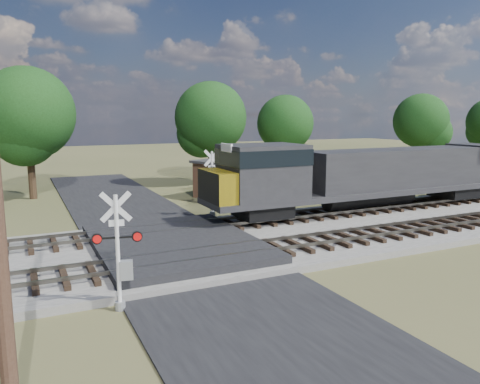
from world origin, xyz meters
TOP-DOWN VIEW (x-y plane):
  - ground at (0.00, 0.00)m, footprint 160.00×160.00m
  - ballast_bed at (10.00, 0.50)m, footprint 140.00×10.00m
  - road at (0.00, 0.00)m, footprint 7.00×60.00m
  - crossing_panel at (0.00, 0.50)m, footprint 7.00×9.00m
  - track_near at (3.12, -2.00)m, footprint 140.00×2.60m
  - track_far at (3.12, 3.00)m, footprint 140.00×2.60m
  - crossing_signal_near at (-3.49, -4.94)m, footprint 1.56×0.43m
  - crossing_signal_far at (4.37, 6.94)m, footprint 1.68×0.36m
  - equipment_shed at (8.13, 12.81)m, footprint 5.52×5.52m
  - treeline at (5.40, 20.46)m, footprint 81.70×10.64m

SIDE VIEW (x-z plane):
  - ground at x=0.00m, z-range 0.00..0.00m
  - road at x=0.00m, z-range 0.00..0.08m
  - ballast_bed at x=10.00m, z-range 0.00..0.30m
  - crossing_panel at x=0.00m, z-range 0.01..0.62m
  - track_near at x=3.12m, z-range 0.25..0.58m
  - track_far at x=3.12m, z-range 0.25..0.58m
  - equipment_shed at x=8.13m, z-range 0.02..2.86m
  - crossing_signal_near at x=-3.49m, z-range -0.33..3.57m
  - crossing_signal_far at x=4.37m, z-range -0.35..3.81m
  - treeline at x=5.40m, z-range 0.92..10.79m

